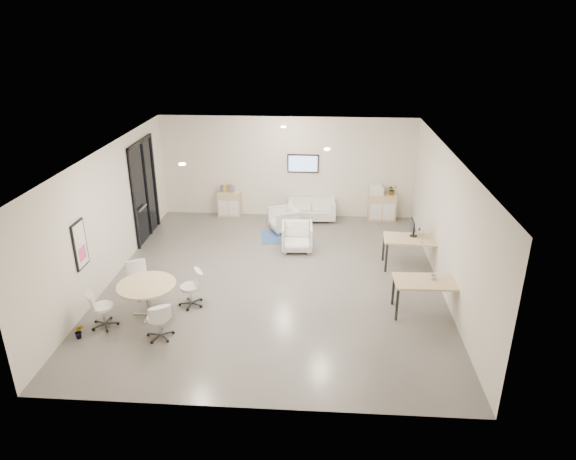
% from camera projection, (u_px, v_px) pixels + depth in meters
% --- Properties ---
extents(room_shell, '(9.60, 10.60, 4.80)m').
position_uv_depth(room_shell, '(274.00, 220.00, 12.04)').
color(room_shell, '#5B5853').
rests_on(room_shell, ground).
extents(glass_door, '(0.09, 1.90, 2.85)m').
position_uv_depth(glass_door, '(144.00, 187.00, 14.63)').
color(glass_door, black).
rests_on(glass_door, room_shell).
extents(artwork, '(0.05, 0.54, 1.04)m').
position_uv_depth(artwork, '(80.00, 245.00, 10.84)').
color(artwork, black).
rests_on(artwork, room_shell).
extents(wall_tv, '(0.98, 0.06, 0.58)m').
position_uv_depth(wall_tv, '(303.00, 163.00, 16.06)').
color(wall_tv, black).
rests_on(wall_tv, room_shell).
extents(ceiling_spots, '(3.14, 4.14, 0.03)m').
position_uv_depth(ceiling_spots, '(268.00, 145.00, 12.21)').
color(ceiling_spots, '#FFEAC6').
rests_on(ceiling_spots, room_shell).
extents(sideboard_left, '(0.72, 0.38, 0.82)m').
position_uv_depth(sideboard_left, '(229.00, 204.00, 16.56)').
color(sideboard_left, tan).
rests_on(sideboard_left, room_shell).
extents(sideboard_right, '(0.86, 0.42, 0.86)m').
position_uv_depth(sideboard_right, '(382.00, 207.00, 16.23)').
color(sideboard_right, tan).
rests_on(sideboard_right, room_shell).
extents(books, '(0.43, 0.14, 0.22)m').
position_uv_depth(books, '(227.00, 189.00, 16.37)').
color(books, red).
rests_on(books, sideboard_left).
extents(printer, '(0.45, 0.38, 0.31)m').
position_uv_depth(printer, '(376.00, 190.00, 16.03)').
color(printer, white).
rests_on(printer, sideboard_right).
extents(loveseat, '(1.51, 0.82, 0.55)m').
position_uv_depth(loveseat, '(312.00, 211.00, 16.29)').
color(loveseat, beige).
rests_on(loveseat, room_shell).
extents(blue_rug, '(1.64, 1.22, 0.01)m').
position_uv_depth(blue_rug, '(287.00, 236.00, 15.13)').
color(blue_rug, '#2D458A').
rests_on(blue_rug, room_shell).
extents(armchair_left, '(0.97, 0.99, 0.78)m').
position_uv_depth(armchair_left, '(284.00, 218.00, 15.42)').
color(armchair_left, beige).
rests_on(armchair_left, room_shell).
extents(armchair_right, '(0.87, 0.82, 0.85)m').
position_uv_depth(armchair_right, '(297.00, 236.00, 14.12)').
color(armchair_right, beige).
rests_on(armchair_right, room_shell).
extents(desk_rear, '(1.58, 0.87, 0.80)m').
position_uv_depth(desk_rear, '(414.00, 241.00, 13.05)').
color(desk_rear, tan).
rests_on(desk_rear, room_shell).
extents(desk_front, '(1.54, 0.80, 0.79)m').
position_uv_depth(desk_front, '(430.00, 284.00, 10.97)').
color(desk_front, tan).
rests_on(desk_front, room_shell).
extents(monitor, '(0.20, 0.50, 0.44)m').
position_uv_depth(monitor, '(413.00, 228.00, 13.07)').
color(monitor, black).
rests_on(monitor, desk_rear).
extents(round_table, '(1.25, 1.25, 0.76)m').
position_uv_depth(round_table, '(147.00, 288.00, 10.91)').
color(round_table, tan).
rests_on(round_table, room_shell).
extents(meeting_chairs, '(2.40, 2.40, 0.82)m').
position_uv_depth(meeting_chairs, '(148.00, 299.00, 11.01)').
color(meeting_chairs, white).
rests_on(meeting_chairs, room_shell).
extents(plant_cabinet, '(0.38, 0.40, 0.25)m').
position_uv_depth(plant_cabinet, '(392.00, 191.00, 16.00)').
color(plant_cabinet, '#3F7F3F').
rests_on(plant_cabinet, sideboard_right).
extents(plant_floor, '(0.26, 0.35, 0.14)m').
position_uv_depth(plant_floor, '(80.00, 335.00, 10.33)').
color(plant_floor, '#3F7F3F').
rests_on(plant_floor, room_shell).
extents(cup, '(0.15, 0.13, 0.13)m').
position_uv_depth(cup, '(433.00, 276.00, 10.98)').
color(cup, white).
rests_on(cup, desk_front).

